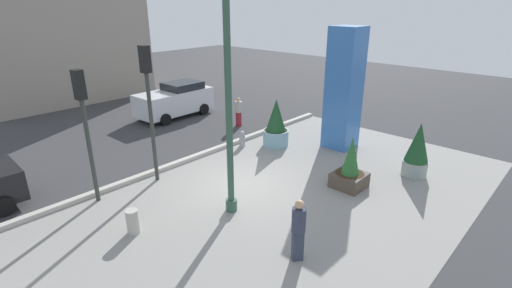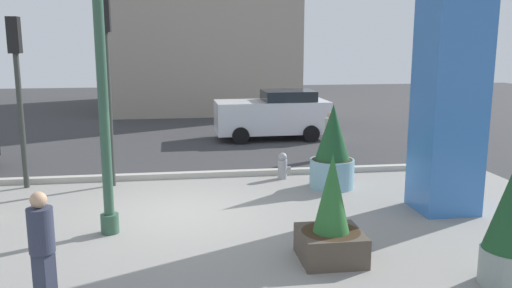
% 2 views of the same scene
% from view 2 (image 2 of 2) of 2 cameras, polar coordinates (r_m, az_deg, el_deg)
% --- Properties ---
extents(ground_plane, '(60.00, 60.00, 0.00)m').
position_cam_2_polar(ground_plane, '(15.97, -8.16, -2.85)').
color(ground_plane, '#38383A').
extents(plaza_pavement, '(18.00, 10.00, 0.02)m').
position_cam_2_polar(plaza_pavement, '(10.24, -7.96, -10.85)').
color(plaza_pavement, gray).
rests_on(plaza_pavement, ground_plane).
extents(curb_strip, '(18.00, 0.24, 0.16)m').
position_cam_2_polar(curb_strip, '(15.10, -8.15, -3.35)').
color(curb_strip, '#B7B2A8').
rests_on(curb_strip, ground_plane).
extents(lamp_post, '(0.44, 0.44, 7.68)m').
position_cam_2_polar(lamp_post, '(10.53, -16.43, 10.34)').
color(lamp_post, '#335642').
rests_on(lamp_post, ground_plane).
extents(art_pillar_blue, '(1.25, 1.25, 5.32)m').
position_cam_2_polar(art_pillar_blue, '(12.42, 20.08, 5.09)').
color(art_pillar_blue, '#3870BC').
rests_on(art_pillar_blue, ground_plane).
extents(potted_plant_near_left, '(1.09, 1.09, 1.92)m').
position_cam_2_polar(potted_plant_near_left, '(9.40, 8.08, -8.26)').
color(potted_plant_near_left, '#4C4238').
rests_on(potted_plant_near_left, ground_plane).
extents(potted_plant_by_pillar, '(1.16, 1.16, 2.21)m').
position_cam_2_polar(potted_plant_by_pillar, '(13.93, 8.21, -0.82)').
color(potted_plant_by_pillar, '#7AA8B7').
rests_on(potted_plant_by_pillar, ground_plane).
extents(fire_hydrant, '(0.36, 0.26, 0.75)m').
position_cam_2_polar(fire_hydrant, '(14.81, 2.87, -2.38)').
color(fire_hydrant, '#99999E').
rests_on(fire_hydrant, ground_plane).
extents(traffic_light_far_side, '(0.28, 0.42, 4.92)m').
position_cam_2_polar(traffic_light_far_side, '(14.20, -15.75, 8.59)').
color(traffic_light_far_side, '#333833').
rests_on(traffic_light_far_side, ground_plane).
extents(traffic_light_corner, '(0.28, 0.42, 4.39)m').
position_cam_2_polar(traffic_light_corner, '(14.79, -24.27, 6.89)').
color(traffic_light_corner, '#333833').
rests_on(traffic_light_corner, ground_plane).
extents(car_curb_west, '(4.42, 2.17, 1.90)m').
position_cam_2_polar(car_curb_west, '(20.86, 1.88, 3.19)').
color(car_curb_west, silver).
rests_on(car_curb_west, ground_plane).
extents(pedestrian_on_sidewalk, '(0.45, 0.45, 1.55)m').
position_cam_2_polar(pedestrian_on_sidewalk, '(17.33, 7.97, 1.14)').
color(pedestrian_on_sidewalk, maroon).
rests_on(pedestrian_on_sidewalk, ground_plane).
extents(pedestrian_crossing, '(0.50, 0.50, 1.75)m').
position_cam_2_polar(pedestrian_crossing, '(8.18, -22.01, -9.99)').
color(pedestrian_crossing, '#33384C').
rests_on(pedestrian_crossing, ground_plane).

